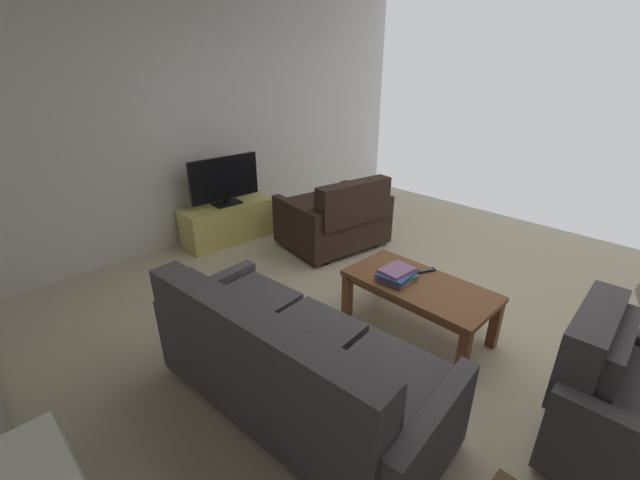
% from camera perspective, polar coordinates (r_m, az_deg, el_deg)
% --- Properties ---
extents(ground_plane, '(5.86, 5.86, 0.01)m').
position_cam_1_polar(ground_plane, '(3.66, 14.66, -10.39)').
color(ground_plane, beige).
extents(wall_right, '(0.12, 5.86, 2.88)m').
position_cam_1_polar(wall_right, '(5.16, -13.32, 17.07)').
color(wall_right, silver).
rests_on(wall_right, ground).
extents(sofa_main, '(1.91, 0.98, 0.86)m').
position_cam_1_polar(sofa_main, '(2.51, -4.18, -17.17)').
color(sofa_main, black).
rests_on(sofa_main, ground).
extents(loveseat_near, '(1.03, 1.22, 0.85)m').
position_cam_1_polar(loveseat_near, '(4.65, 2.22, 3.21)').
color(loveseat_near, black).
rests_on(loveseat_near, ground).
extents(coffee_table, '(1.15, 0.58, 0.44)m').
position_cam_1_polar(coffee_table, '(3.27, 13.82, -6.97)').
color(coffee_table, brown).
rests_on(coffee_table, ground).
extents(tv_stand, '(0.48, 1.11, 0.46)m').
position_cam_1_polar(tv_stand, '(5.01, -12.79, 2.53)').
color(tv_stand, '#D8C666').
rests_on(tv_stand, ground).
extents(flat_tv, '(0.21, 0.86, 0.56)m').
position_cam_1_polar(flat_tv, '(4.85, -13.35, 8.25)').
color(flat_tv, black).
rests_on(flat_tv, tv_stand).
extents(book_stack, '(0.27, 0.30, 0.09)m').
position_cam_1_polar(book_stack, '(3.23, 10.86, -4.80)').
color(book_stack, '#996699').
rests_on(book_stack, coffee_table).
extents(tv_remote, '(0.11, 0.16, 0.02)m').
position_cam_1_polar(tv_remote, '(3.41, 14.74, -4.20)').
color(tv_remote, black).
rests_on(tv_remote, coffee_table).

